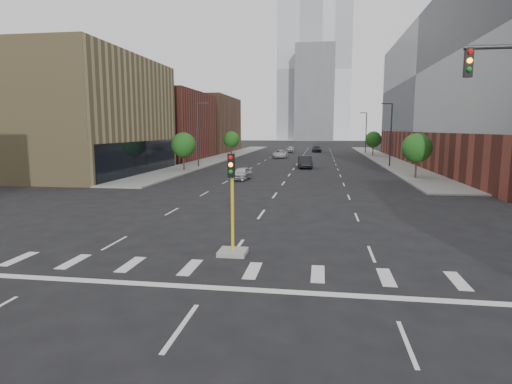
% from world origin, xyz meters
% --- Properties ---
extents(ground, '(400.00, 400.00, 0.00)m').
position_xyz_m(ground, '(0.00, 0.00, 0.00)').
color(ground, black).
rests_on(ground, ground).
extents(sidewalk_left_far, '(5.00, 92.00, 0.15)m').
position_xyz_m(sidewalk_left_far, '(-15.00, 74.00, 0.07)').
color(sidewalk_left_far, gray).
rests_on(sidewalk_left_far, ground).
extents(sidewalk_right_far, '(5.00, 92.00, 0.15)m').
position_xyz_m(sidewalk_right_far, '(15.00, 74.00, 0.07)').
color(sidewalk_right_far, gray).
rests_on(sidewalk_right_far, ground).
extents(building_left_mid, '(20.00, 24.00, 14.00)m').
position_xyz_m(building_left_mid, '(-27.50, 40.00, 7.00)').
color(building_left_mid, '#978455').
rests_on(building_left_mid, ground).
extents(building_left_far_a, '(20.00, 22.00, 12.00)m').
position_xyz_m(building_left_far_a, '(-27.50, 66.00, 6.00)').
color(building_left_far_a, brown).
rests_on(building_left_far_a, ground).
extents(building_left_far_b, '(20.00, 24.00, 13.00)m').
position_xyz_m(building_left_far_b, '(-27.50, 92.00, 6.50)').
color(building_left_far_b, brown).
rests_on(building_left_far_b, ground).
extents(building_right_main, '(24.00, 70.00, 22.00)m').
position_xyz_m(building_right_main, '(29.50, 60.00, 11.00)').
color(building_right_main, brown).
rests_on(building_right_main, ground).
extents(tower_left, '(22.00, 22.00, 70.00)m').
position_xyz_m(tower_left, '(-8.00, 220.00, 35.00)').
color(tower_left, '#B2B7BC').
rests_on(tower_left, ground).
extents(tower_right, '(20.00, 20.00, 80.00)m').
position_xyz_m(tower_right, '(10.00, 260.00, 40.00)').
color(tower_right, '#B2B7BC').
rests_on(tower_right, ground).
extents(tower_mid, '(18.00, 18.00, 44.00)m').
position_xyz_m(tower_mid, '(0.00, 200.00, 22.00)').
color(tower_mid, slate).
rests_on(tower_mid, ground).
extents(median_traffic_signal, '(1.20, 1.20, 4.40)m').
position_xyz_m(median_traffic_signal, '(0.00, 8.97, 0.97)').
color(median_traffic_signal, '#999993').
rests_on(median_traffic_signal, ground).
extents(streetlight_right_a, '(1.60, 0.22, 9.07)m').
position_xyz_m(streetlight_right_a, '(13.41, 55.00, 5.01)').
color(streetlight_right_a, '#2D2D30').
rests_on(streetlight_right_a, ground).
extents(streetlight_right_b, '(1.60, 0.22, 9.07)m').
position_xyz_m(streetlight_right_b, '(13.41, 90.00, 5.01)').
color(streetlight_right_b, '#2D2D30').
rests_on(streetlight_right_b, ground).
extents(streetlight_left, '(1.60, 0.22, 9.07)m').
position_xyz_m(streetlight_left, '(-13.41, 50.00, 5.01)').
color(streetlight_left, '#2D2D30').
rests_on(streetlight_left, ground).
extents(tree_left_near, '(3.20, 3.20, 4.85)m').
position_xyz_m(tree_left_near, '(-14.00, 45.00, 3.39)').
color(tree_left_near, '#382619').
rests_on(tree_left_near, ground).
extents(tree_left_far, '(3.20, 3.20, 4.85)m').
position_xyz_m(tree_left_far, '(-14.00, 75.00, 3.39)').
color(tree_left_far, '#382619').
rests_on(tree_left_far, ground).
extents(tree_right_near, '(3.20, 3.20, 4.85)m').
position_xyz_m(tree_right_near, '(14.00, 40.00, 3.39)').
color(tree_right_near, '#382619').
rests_on(tree_right_near, ground).
extents(tree_right_far, '(3.20, 3.20, 4.85)m').
position_xyz_m(tree_right_far, '(14.00, 80.00, 3.39)').
color(tree_right_far, '#382619').
rests_on(tree_right_far, ground).
extents(car_near_left, '(1.91, 4.08, 1.35)m').
position_xyz_m(car_near_left, '(-4.73, 36.48, 0.68)').
color(car_near_left, silver).
rests_on(car_near_left, ground).
extents(car_mid_right, '(2.33, 5.32, 1.70)m').
position_xyz_m(car_mid_right, '(1.50, 51.49, 0.85)').
color(car_mid_right, black).
rests_on(car_mid_right, ground).
extents(car_far_left, '(2.54, 5.45, 1.51)m').
position_xyz_m(car_far_left, '(-4.00, 72.67, 0.75)').
color(car_far_left, silver).
rests_on(car_far_left, ground).
extents(car_deep_right, '(2.34, 5.17, 1.47)m').
position_xyz_m(car_deep_right, '(2.65, 94.06, 0.74)').
color(car_deep_right, black).
rests_on(car_deep_right, ground).
extents(car_distant, '(2.13, 4.50, 1.49)m').
position_xyz_m(car_distant, '(-3.28, 91.38, 0.74)').
color(car_distant, '#A09FA4').
rests_on(car_distant, ground).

